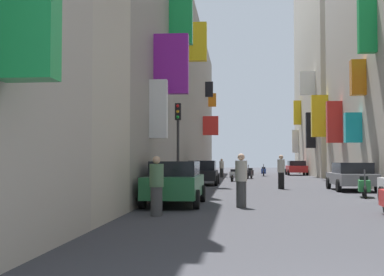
{
  "coord_description": "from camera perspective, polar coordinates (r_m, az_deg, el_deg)",
  "views": [
    {
      "loc": [
        -1.9,
        -4.52,
        1.5
      ],
      "look_at": [
        -4.82,
        29.63,
        2.93
      ],
      "focal_mm": 49.61,
      "sensor_mm": 36.0,
      "label": 1
    }
  ],
  "objects": [
    {
      "name": "pedestrian_crossing",
      "position": [
        16.9,
        5.31,
        -4.58
      ],
      "size": [
        0.51,
        0.51,
        1.71
      ],
      "color": "#3D3D3D",
      "rests_on": "ground"
    },
    {
      "name": "ground_plane",
      "position": [
        34.61,
        8.06,
        -4.84
      ],
      "size": [
        140.0,
        140.0,
        0.0
      ],
      "primitive_type": "plane",
      "color": "#38383D"
    },
    {
      "name": "scooter_white",
      "position": [
        37.57,
        4.57,
        -3.96
      ],
      "size": [
        0.68,
        1.82,
        1.13
      ],
      "color": "silver",
      "rests_on": "ground"
    },
    {
      "name": "scooter_blue",
      "position": [
        49.93,
        7.71,
        -3.55
      ],
      "size": [
        0.51,
        1.99,
        1.13
      ],
      "color": "#2D4CAD",
      "rests_on": "ground"
    },
    {
      "name": "scooter_green",
      "position": [
        22.6,
        18.02,
        -4.9
      ],
      "size": [
        0.65,
        1.95,
        1.13
      ],
      "color": "#287F3D",
      "rests_on": "ground"
    },
    {
      "name": "parked_car_red",
      "position": [
        53.56,
        11.16,
        -3.13
      ],
      "size": [
        1.97,
        3.92,
        1.43
      ],
      "color": "#B21E1E",
      "rests_on": "ground"
    },
    {
      "name": "building_right_mid_c",
      "position": [
        56.11,
        15.1,
        7.32
      ],
      "size": [
        7.35,
        20.18,
        21.76
      ],
      "color": "#BCB29E",
      "rests_on": "ground"
    },
    {
      "name": "parked_car_grey",
      "position": [
        27.3,
        16.79,
        -3.9
      ],
      "size": [
        1.95,
        4.21,
        1.37
      ],
      "color": "slate",
      "rests_on": "ground"
    },
    {
      "name": "building_left_mid_c",
      "position": [
        45.66,
        -2.82,
        4.02
      ],
      "size": [
        7.39,
        39.12,
        13.17
      ],
      "color": "gray",
      "rests_on": "ground"
    },
    {
      "name": "parked_car_black",
      "position": [
        32.21,
        1.13,
        -3.69
      ],
      "size": [
        1.94,
        4.15,
        1.47
      ],
      "color": "black",
      "rests_on": "ground"
    },
    {
      "name": "pedestrian_near_left",
      "position": [
        14.32,
        -3.84,
        -5.2
      ],
      "size": [
        0.39,
        0.39,
        1.61
      ],
      "color": "#3F3F3F",
      "rests_on": "ground"
    },
    {
      "name": "scooter_black",
      "position": [
        42.87,
        6.21,
        -3.75
      ],
      "size": [
        0.69,
        1.98,
        1.13
      ],
      "color": "black",
      "rests_on": "ground"
    },
    {
      "name": "traffic_light_near_corner",
      "position": [
        23.83,
        -1.52,
        0.68
      ],
      "size": [
        0.26,
        0.34,
        4.05
      ],
      "color": "#2D2D2D",
      "rests_on": "ground"
    },
    {
      "name": "parked_car_green",
      "position": [
        17.78,
        -1.84,
        -4.74
      ],
      "size": [
        1.85,
        4.31,
        1.46
      ],
      "color": "#236638",
      "rests_on": "ground"
    },
    {
      "name": "pedestrian_near_right",
      "position": [
        27.89,
        9.56,
        -3.62
      ],
      "size": [
        0.43,
        0.43,
        1.77
      ],
      "color": "black",
      "rests_on": "ground"
    },
    {
      "name": "pedestrian_mid_street",
      "position": [
        45.75,
        3.21,
        -3.26
      ],
      "size": [
        0.44,
        0.44,
        1.61
      ],
      "color": "#262626",
      "rests_on": "ground"
    }
  ]
}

